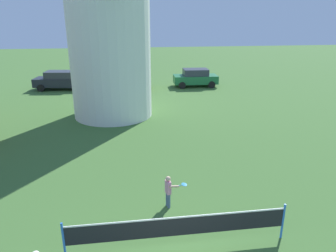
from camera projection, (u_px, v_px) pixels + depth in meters
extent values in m
cylinder|color=white|center=(108.00, 7.00, 17.95)|extent=(4.83, 4.83, 12.96)
cylinder|color=blue|center=(64.00, 241.00, 8.00)|extent=(0.06, 0.06, 1.10)
cylinder|color=blue|center=(283.00, 221.00, 8.78)|extent=(0.06, 0.06, 1.10)
cube|color=black|center=(178.00, 227.00, 8.35)|extent=(5.90, 0.01, 0.55)
cube|color=white|center=(179.00, 217.00, 8.25)|extent=(5.90, 0.02, 0.04)
cylinder|color=slate|center=(167.00, 199.00, 10.40)|extent=(0.10, 0.10, 0.51)
cylinder|color=slate|center=(169.00, 201.00, 10.28)|extent=(0.10, 0.10, 0.51)
cube|color=pink|center=(168.00, 187.00, 10.18)|extent=(0.19, 0.27, 0.45)
sphere|color=#DBB28E|center=(168.00, 179.00, 10.08)|extent=(0.17, 0.17, 0.17)
cylinder|color=#DBB28E|center=(166.00, 185.00, 10.33)|extent=(0.07, 0.07, 0.34)
cylinder|color=#DBB28E|center=(174.00, 186.00, 10.09)|extent=(0.35, 0.15, 0.13)
cylinder|color=#338CCC|center=(178.00, 186.00, 10.13)|extent=(0.22, 0.08, 0.04)
ellipsoid|color=#338CCC|center=(184.00, 184.00, 10.21)|extent=(0.23, 0.28, 0.03)
cube|color=#1E232D|center=(62.00, 82.00, 26.85)|extent=(4.62, 2.23, 0.70)
cube|color=#2D333D|center=(61.00, 75.00, 26.65)|extent=(2.66, 1.79, 0.56)
cylinder|color=black|center=(82.00, 84.00, 27.80)|extent=(0.62, 0.25, 0.60)
cylinder|color=black|center=(77.00, 88.00, 26.19)|extent=(0.62, 0.25, 0.60)
cylinder|color=black|center=(48.00, 84.00, 27.75)|extent=(0.62, 0.25, 0.60)
cylinder|color=black|center=(41.00, 88.00, 26.15)|extent=(0.62, 0.25, 0.60)
cube|color=#999919|center=(127.00, 81.00, 27.20)|extent=(4.02, 2.04, 0.70)
cube|color=#2D333D|center=(127.00, 74.00, 26.99)|extent=(2.30, 1.68, 0.56)
cylinder|color=black|center=(143.00, 83.00, 28.18)|extent=(0.61, 0.23, 0.60)
cylinder|color=black|center=(142.00, 87.00, 26.58)|extent=(0.61, 0.23, 0.60)
cylinder|color=black|center=(113.00, 83.00, 28.06)|extent=(0.61, 0.23, 0.60)
cylinder|color=black|center=(111.00, 87.00, 26.45)|extent=(0.61, 0.23, 0.60)
cube|color=#1E6638|center=(195.00, 79.00, 27.98)|extent=(3.90, 1.85, 0.70)
cube|color=#2D333D|center=(196.00, 72.00, 27.78)|extent=(2.21, 1.58, 0.56)
cylinder|color=black|center=(207.00, 81.00, 29.02)|extent=(0.61, 0.20, 0.60)
cylinder|color=black|center=(212.00, 85.00, 27.42)|extent=(0.61, 0.20, 0.60)
cylinder|color=black|center=(180.00, 81.00, 28.78)|extent=(0.61, 0.20, 0.60)
cylinder|color=black|center=(182.00, 85.00, 27.18)|extent=(0.61, 0.20, 0.60)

